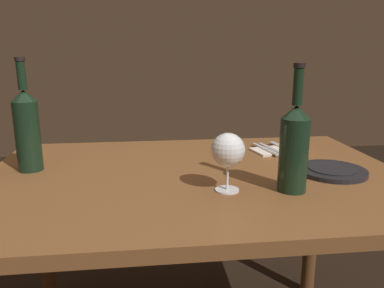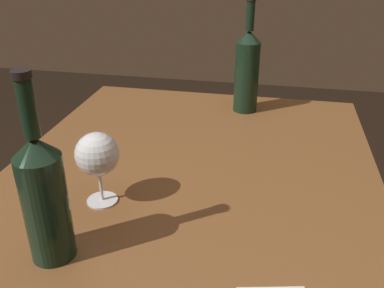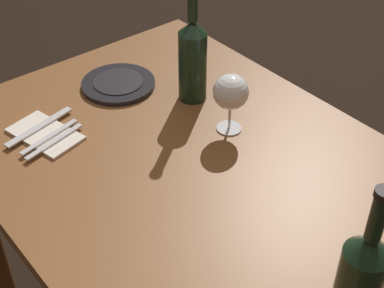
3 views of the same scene
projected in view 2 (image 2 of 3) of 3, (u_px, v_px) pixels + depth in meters
dining_table at (182, 225)px, 0.98m from camera, size 1.30×0.90×0.74m
wine_glass_left at (97, 155)px, 0.86m from camera, size 0.09×0.09×0.16m
wine_bottle at (247, 69)px, 1.31m from camera, size 0.08×0.08×0.35m
wine_bottle_second at (44, 195)px, 0.70m from camera, size 0.08×0.08×0.34m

